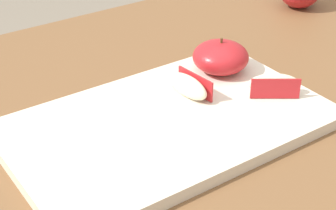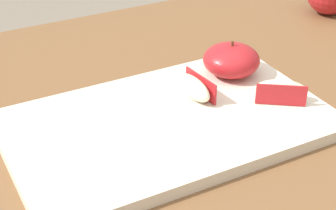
{
  "view_description": "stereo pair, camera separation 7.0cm",
  "coord_description": "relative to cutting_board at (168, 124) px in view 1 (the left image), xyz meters",
  "views": [
    {
      "loc": [
        -0.37,
        -0.53,
        1.16
      ],
      "look_at": [
        -0.03,
        -0.03,
        0.79
      ],
      "focal_mm": 58.99,
      "sensor_mm": 36.0,
      "label": 1
    },
    {
      "loc": [
        -0.31,
        -0.56,
        1.16
      ],
      "look_at": [
        -0.03,
        -0.03,
        0.79
      ],
      "focal_mm": 58.99,
      "sensor_mm": 36.0,
      "label": 2
    }
  ],
  "objects": [
    {
      "name": "apple_wedge_near_knife",
      "position": [
        0.06,
        0.03,
        0.02
      ],
      "size": [
        0.03,
        0.07,
        0.03
      ],
      "color": "beige",
      "rests_on": "cutting_board"
    },
    {
      "name": "cutting_board",
      "position": [
        0.0,
        0.0,
        0.0
      ],
      "size": [
        0.41,
        0.25,
        0.02
      ],
      "color": "beige",
      "rests_on": "dining_table"
    },
    {
      "name": "apple_wedge_back",
      "position": [
        0.16,
        -0.03,
        0.02
      ],
      "size": [
        0.07,
        0.06,
        0.03
      ],
      "color": "beige",
      "rests_on": "cutting_board"
    },
    {
      "name": "dining_table",
      "position": [
        0.03,
        0.03,
        -0.13
      ],
      "size": [
        1.19,
        0.77,
        0.76
      ],
      "color": "brown",
      "rests_on": "ground_plane"
    },
    {
      "name": "apple_half_skin_up",
      "position": [
        0.14,
        0.06,
        0.03
      ],
      "size": [
        0.08,
        0.08,
        0.05
      ],
      "color": "#B21E23",
      "rests_on": "cutting_board"
    }
  ]
}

